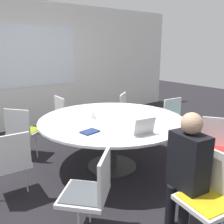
% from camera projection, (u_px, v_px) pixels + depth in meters
% --- Properties ---
extents(ground_plane, '(16.00, 16.00, 0.00)m').
position_uv_depth(ground_plane, '(112.00, 166.00, 3.80)').
color(ground_plane, black).
extents(wall_back, '(8.00, 0.07, 2.70)m').
position_uv_depth(wall_back, '(37.00, 65.00, 5.51)').
color(wall_back, silver).
rests_on(wall_back, ground_plane).
extents(conference_table, '(2.10, 2.10, 0.76)m').
position_uv_depth(conference_table, '(112.00, 125.00, 3.63)').
color(conference_table, '#333333').
rests_on(conference_table, ground_plane).
extents(chair_0, '(0.49, 0.50, 0.85)m').
position_uv_depth(chair_0, '(212.00, 193.00, 2.22)').
color(chair_0, silver).
rests_on(chair_0, ground_plane).
extents(chair_1, '(0.59, 0.60, 0.85)m').
position_uv_depth(chair_1, '(217.00, 146.00, 3.27)').
color(chair_1, silver).
rests_on(chair_1, ground_plane).
extents(chair_2, '(0.47, 0.46, 0.85)m').
position_uv_depth(chair_2, '(177.00, 119.00, 4.48)').
color(chair_2, silver).
rests_on(chair_2, ground_plane).
extents(chair_3, '(0.60, 0.60, 0.85)m').
position_uv_depth(chair_3, '(129.00, 111.00, 5.02)').
color(chair_3, silver).
rests_on(chair_3, ground_plane).
extents(chair_4, '(0.44, 0.46, 0.85)m').
position_uv_depth(chair_4, '(66.00, 114.00, 4.78)').
color(chair_4, silver).
rests_on(chair_4, ground_plane).
extents(chair_5, '(0.60, 0.61, 0.85)m').
position_uv_depth(chair_5, '(23.00, 129.00, 3.94)').
color(chair_5, silver).
rests_on(chair_5, ground_plane).
extents(chair_6, '(0.47, 0.46, 0.85)m').
position_uv_depth(chair_6, '(10.00, 160.00, 2.86)').
color(chair_6, silver).
rests_on(chair_6, ground_plane).
extents(chair_7, '(0.61, 0.61, 0.85)m').
position_uv_depth(chair_7, '(91.00, 189.00, 2.29)').
color(chair_7, silver).
rests_on(chair_7, ground_plane).
extents(person_0, '(0.30, 0.39, 1.20)m').
position_uv_depth(person_0, '(187.00, 164.00, 2.34)').
color(person_0, black).
rests_on(person_0, ground_plane).
extents(laptop, '(0.32, 0.28, 0.21)m').
position_uv_depth(laptop, '(142.00, 130.00, 2.96)').
color(laptop, silver).
rests_on(laptop, conference_table).
extents(spiral_notebook, '(0.23, 0.18, 0.02)m').
position_uv_depth(spiral_notebook, '(90.00, 132.00, 3.03)').
color(spiral_notebook, navy).
rests_on(spiral_notebook, conference_table).
extents(coffee_cup, '(0.09, 0.09, 0.09)m').
position_uv_depth(coffee_cup, '(92.00, 115.00, 3.62)').
color(coffee_cup, white).
rests_on(coffee_cup, conference_table).
extents(handbag, '(0.36, 0.16, 0.28)m').
position_uv_depth(handbag, '(156.00, 131.00, 4.93)').
color(handbag, '#513319').
rests_on(handbag, ground_plane).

